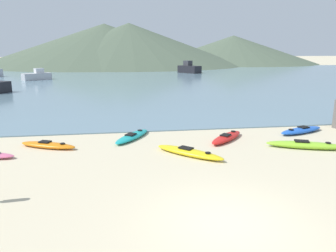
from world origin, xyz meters
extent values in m
plane|color=beige|center=(0.00, 0.00, 0.00)|extent=(400.00, 400.00, 0.00)
cube|color=slate|center=(0.00, 45.26, 0.03)|extent=(160.00, 70.00, 0.06)
cone|color=#4C5B47|center=(-6.34, 94.86, 5.96)|extent=(70.52, 70.52, 11.92)
cone|color=#4C5B47|center=(0.88, 91.99, 5.98)|extent=(66.31, 66.31, 11.97)
cone|color=#4C5B47|center=(35.26, 98.94, 4.46)|extent=(53.44, 53.44, 8.93)
ellipsoid|color=red|center=(2.65, 7.98, 0.14)|extent=(2.61, 2.73, 0.29)
cube|color=black|center=(2.54, 7.86, 0.31)|extent=(0.67, 0.68, 0.05)
cylinder|color=black|center=(3.21, 8.58, 0.30)|extent=(0.26, 0.26, 0.02)
ellipsoid|color=#8CCC2D|center=(5.87, 6.00, 0.17)|extent=(3.60, 1.92, 0.33)
cube|color=black|center=(5.70, 6.06, 0.36)|extent=(0.74, 0.59, 0.05)
cylinder|color=black|center=(6.79, 5.65, 0.34)|extent=(0.24, 0.24, 0.02)
ellipsoid|color=blue|center=(7.29, 8.78, 0.15)|extent=(3.21, 1.86, 0.30)
cube|color=black|center=(7.44, 8.83, 0.32)|extent=(0.68, 0.60, 0.05)
cylinder|color=black|center=(6.49, 8.46, 0.31)|extent=(0.27, 0.27, 0.02)
ellipsoid|color=teal|center=(-2.18, 8.99, 0.12)|extent=(2.29, 3.07, 0.25)
cube|color=black|center=(-2.27, 8.86, 0.27)|extent=(0.65, 0.70, 0.05)
cylinder|color=black|center=(-1.73, 9.73, 0.26)|extent=(0.26, 0.26, 0.02)
ellipsoid|color=orange|center=(-6.24, 7.95, 0.14)|extent=(2.94, 1.82, 0.27)
cube|color=black|center=(-6.37, 8.01, 0.30)|extent=(0.63, 0.55, 0.05)
cylinder|color=black|center=(-5.51, 7.61, 0.28)|extent=(0.24, 0.24, 0.02)
ellipsoid|color=yellow|center=(0.19, 5.80, 0.15)|extent=(2.93, 2.90, 0.30)
cube|color=black|center=(0.06, 5.92, 0.32)|extent=(0.71, 0.71, 0.05)
cylinder|color=black|center=(0.86, 5.14, 0.31)|extent=(0.25, 0.25, 0.02)
cube|color=black|center=(11.03, 55.33, 0.75)|extent=(4.27, 4.85, 1.38)
cube|color=#333338|center=(10.77, 55.70, 1.92)|extent=(1.78, 1.81, 0.96)
cube|color=#B2B2B7|center=(-14.89, 44.31, 0.56)|extent=(4.27, 3.59, 1.00)
cube|color=silver|center=(-14.55, 44.53, 1.42)|extent=(1.55, 1.48, 0.70)
camera|label=1|loc=(-2.83, -7.74, 4.61)|focal=35.00mm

